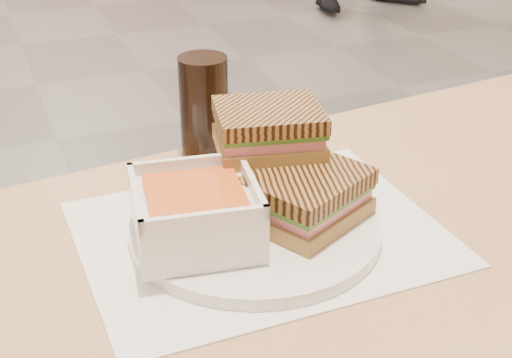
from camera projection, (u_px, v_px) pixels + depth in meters
name	position (u px, v px, depth m)	size (l,w,h in m)	color
main_table	(389.00, 351.00, 0.79)	(1.27, 0.84, 0.75)	tan
tray_liner	(261.00, 233.00, 0.78)	(0.38, 0.30, 0.00)	white
plate	(255.00, 228.00, 0.78)	(0.27, 0.27, 0.01)	white
soup_bowl	(196.00, 215.00, 0.73)	(0.14, 0.14, 0.06)	white
panini_lower	(307.00, 196.00, 0.77)	(0.15, 0.14, 0.05)	olive
panini_upper	(269.00, 129.00, 0.80)	(0.13, 0.12, 0.05)	olive
cola_glass	(204.00, 108.00, 0.92)	(0.06, 0.06, 0.13)	black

